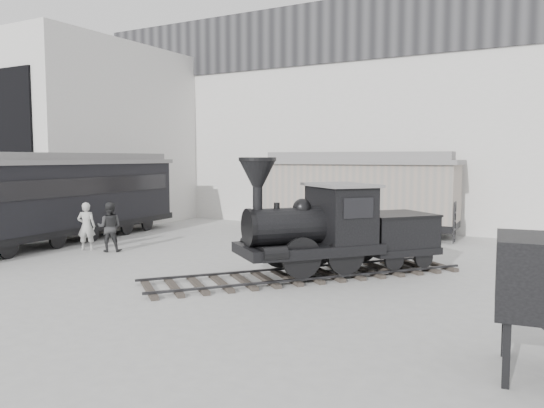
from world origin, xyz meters
The scene contains 8 objects.
ground centered at (0.00, 0.00, 0.00)m, with size 90.00×90.00×0.00m, color #9E9E9B.
north_wall centered at (0.00, 14.98, 5.55)m, with size 34.00×2.51×11.00m.
west_pavilion centered at (-14.50, 9.96, 4.49)m, with size 7.00×12.11×9.00m.
locomotive centered at (1.49, 3.71, 1.24)m, with size 7.66×8.58×3.35m.
boxcar centered at (-0.80, 12.10, 1.93)m, with size 9.09×3.14×3.68m.
passenger_coach centered at (-10.37, 4.18, 1.85)m, with size 3.71×12.70×3.35m.
visitor_a centered at (-8.02, 3.19, 0.90)m, with size 0.65×0.43×1.79m, color beige.
visitor_b centered at (-7.08, 3.42, 0.90)m, with size 0.88×0.68×1.81m, color #2F3030.
Camera 1 is at (7.42, -10.47, 3.43)m, focal length 35.00 mm.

